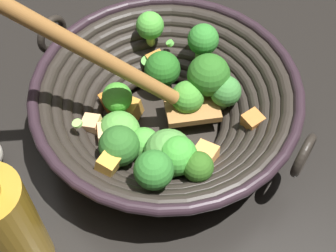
% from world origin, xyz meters
% --- Properties ---
extents(ground_plane, '(4.00, 4.00, 0.00)m').
position_xyz_m(ground_plane, '(0.00, 0.00, 0.00)').
color(ground_plane, black).
extents(wok, '(0.36, 0.34, 0.27)m').
position_xyz_m(wok, '(-0.00, -0.00, 0.06)').
color(wok, black).
rests_on(wok, ground).
extents(cooking_oil_bottle, '(0.07, 0.07, 0.21)m').
position_xyz_m(cooking_oil_bottle, '(-0.15, -0.19, 0.09)').
color(cooking_oil_bottle, '#AD7F23').
rests_on(cooking_oil_bottle, ground).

